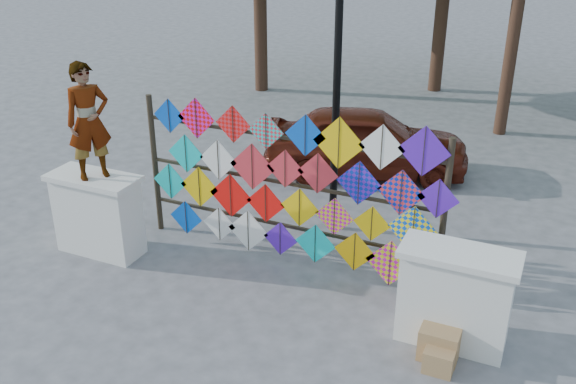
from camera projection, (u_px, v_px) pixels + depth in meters
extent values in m
plane|color=gray|center=(263.00, 283.00, 9.19)|extent=(80.00, 80.00, 0.00)
cube|color=white|center=(98.00, 217.00, 9.78)|extent=(1.30, 0.55, 1.20)
cube|color=white|center=(93.00, 178.00, 9.51)|extent=(1.40, 0.65, 0.08)
cube|color=white|center=(455.00, 300.00, 7.77)|extent=(1.30, 0.55, 1.20)
cube|color=white|center=(461.00, 255.00, 7.50)|extent=(1.40, 0.65, 0.08)
cylinder|color=black|center=(155.00, 165.00, 10.23)|extent=(0.09, 0.09, 2.30)
cylinder|color=black|center=(444.00, 219.00, 8.51)|extent=(0.09, 0.09, 2.30)
cube|color=black|center=(286.00, 226.00, 9.62)|extent=(4.60, 0.04, 0.04)
cube|color=black|center=(286.00, 183.00, 9.33)|extent=(4.60, 0.04, 0.04)
cube|color=black|center=(286.00, 138.00, 9.03)|extent=(4.60, 0.04, 0.04)
cube|color=blue|center=(169.00, 116.00, 9.66)|extent=(0.54, 0.01, 0.54)
cube|color=black|center=(169.00, 116.00, 9.65)|extent=(0.01, 0.01, 0.53)
cube|color=#F30F0A|center=(196.00, 118.00, 9.47)|extent=(0.63, 0.01, 0.63)
cube|color=black|center=(196.00, 119.00, 9.46)|extent=(0.01, 0.01, 0.62)
cube|color=red|center=(233.00, 124.00, 9.24)|extent=(0.57, 0.01, 0.57)
cube|color=black|center=(233.00, 124.00, 9.23)|extent=(0.01, 0.01, 0.56)
cube|color=#0CCCC8|center=(266.00, 131.00, 9.06)|extent=(0.55, 0.01, 0.55)
cube|color=black|center=(266.00, 132.00, 9.05)|extent=(0.01, 0.01, 0.54)
cube|color=blue|center=(305.00, 135.00, 8.82)|extent=(0.61, 0.01, 0.61)
cube|color=black|center=(305.00, 136.00, 8.81)|extent=(0.01, 0.01, 0.60)
cube|color=yellow|center=(339.00, 143.00, 8.65)|extent=(0.75, 0.01, 0.75)
cube|color=black|center=(339.00, 143.00, 8.64)|extent=(0.01, 0.01, 0.74)
cube|color=white|center=(382.00, 148.00, 8.42)|extent=(0.64, 0.01, 0.64)
cube|color=black|center=(381.00, 148.00, 8.41)|extent=(0.01, 0.01, 0.63)
cube|color=#541AC7|center=(424.00, 151.00, 8.19)|extent=(0.69, 0.01, 0.69)
cube|color=black|center=(424.00, 152.00, 8.18)|extent=(0.01, 0.01, 0.68)
cube|color=#0CCCC8|center=(186.00, 154.00, 9.75)|extent=(0.62, 0.01, 0.62)
cube|color=black|center=(185.00, 154.00, 9.75)|extent=(0.01, 0.01, 0.61)
cube|color=white|center=(218.00, 160.00, 9.55)|extent=(0.63, 0.01, 0.63)
cube|color=black|center=(218.00, 160.00, 9.54)|extent=(0.01, 0.01, 0.62)
cube|color=red|center=(252.00, 167.00, 9.34)|extent=(0.73, 0.01, 0.73)
cube|color=black|center=(252.00, 167.00, 9.33)|extent=(0.01, 0.01, 0.72)
cube|color=red|center=(285.00, 169.00, 9.12)|extent=(0.58, 0.01, 0.58)
cube|color=black|center=(285.00, 169.00, 9.11)|extent=(0.01, 0.01, 0.57)
cube|color=red|center=(318.00, 173.00, 8.93)|extent=(0.61, 0.01, 0.61)
cube|color=black|center=(317.00, 174.00, 8.92)|extent=(0.01, 0.01, 0.60)
cube|color=#541AC7|center=(359.00, 183.00, 8.72)|extent=(0.65, 0.01, 0.65)
cube|color=black|center=(359.00, 184.00, 8.71)|extent=(0.01, 0.01, 0.64)
cube|color=#0726B2|center=(401.00, 193.00, 8.51)|extent=(0.66, 0.01, 0.66)
cube|color=black|center=(401.00, 193.00, 8.50)|extent=(0.01, 0.01, 0.65)
cube|color=#541AC7|center=(438.00, 199.00, 8.32)|extent=(0.56, 0.01, 0.56)
cube|color=black|center=(438.00, 199.00, 8.31)|extent=(0.01, 0.01, 0.55)
cube|color=#0CCCC8|center=(170.00, 181.00, 10.05)|extent=(0.60, 0.01, 0.60)
cube|color=black|center=(170.00, 181.00, 10.04)|extent=(0.01, 0.01, 0.59)
cube|color=yellow|center=(199.00, 187.00, 9.85)|extent=(0.67, 0.01, 0.67)
cube|color=black|center=(199.00, 187.00, 9.84)|extent=(0.01, 0.01, 0.66)
cube|color=#F30F0A|center=(231.00, 196.00, 9.66)|extent=(0.71, 0.01, 0.71)
cube|color=black|center=(230.00, 196.00, 9.65)|extent=(0.01, 0.01, 0.70)
cube|color=#F30F0A|center=(266.00, 203.00, 9.45)|extent=(0.62, 0.01, 0.62)
cube|color=black|center=(265.00, 204.00, 9.44)|extent=(0.01, 0.01, 0.61)
cube|color=yellow|center=(300.00, 208.00, 9.23)|extent=(0.60, 0.01, 0.60)
cube|color=black|center=(299.00, 208.00, 9.22)|extent=(0.01, 0.01, 0.59)
cube|color=yellow|center=(334.00, 217.00, 9.04)|extent=(0.58, 0.01, 0.58)
cube|color=black|center=(334.00, 217.00, 9.03)|extent=(0.01, 0.01, 0.57)
cube|color=yellow|center=(372.00, 224.00, 8.83)|extent=(0.54, 0.01, 0.54)
cube|color=black|center=(371.00, 224.00, 8.82)|extent=(0.01, 0.01, 0.53)
cube|color=yellow|center=(413.00, 230.00, 8.60)|extent=(0.71, 0.01, 0.71)
cube|color=black|center=(413.00, 230.00, 8.59)|extent=(0.01, 0.01, 0.70)
cube|color=blue|center=(186.00, 217.00, 10.15)|extent=(0.58, 0.01, 0.58)
cube|color=black|center=(186.00, 218.00, 10.14)|extent=(0.01, 0.01, 0.57)
cube|color=white|center=(220.00, 224.00, 9.91)|extent=(0.57, 0.01, 0.57)
cube|color=black|center=(219.00, 224.00, 9.90)|extent=(0.01, 0.01, 0.56)
cube|color=white|center=(248.00, 231.00, 9.73)|extent=(0.68, 0.01, 0.68)
cube|color=black|center=(248.00, 231.00, 9.72)|extent=(0.01, 0.01, 0.67)
cube|color=#541AC7|center=(280.00, 239.00, 9.54)|extent=(0.55, 0.01, 0.55)
cube|color=black|center=(280.00, 239.00, 9.53)|extent=(0.01, 0.01, 0.54)
cube|color=#0CCCC8|center=(315.00, 244.00, 9.31)|extent=(0.63, 0.01, 0.63)
cube|color=black|center=(315.00, 244.00, 9.30)|extent=(0.01, 0.01, 0.62)
cube|color=#FFB508|center=(355.00, 252.00, 9.08)|extent=(0.61, 0.01, 0.61)
cube|color=black|center=(354.00, 252.00, 9.07)|extent=(0.01, 0.01, 0.60)
cube|color=#EE16B5|center=(390.00, 263.00, 8.91)|extent=(0.72, 0.01, 0.72)
cube|color=black|center=(390.00, 264.00, 8.90)|extent=(0.01, 0.01, 0.70)
cube|color=#EE16B5|center=(429.00, 271.00, 8.70)|extent=(0.56, 0.01, 0.56)
cube|color=black|center=(429.00, 271.00, 8.69)|extent=(0.01, 0.01, 0.55)
cylinder|color=#452C1D|center=(260.00, 21.00, 17.50)|extent=(0.36, 0.36, 3.85)
cylinder|color=#452C1D|center=(441.00, 16.00, 17.41)|extent=(0.36, 0.36, 4.12)
cylinder|color=#452C1D|center=(517.00, 13.00, 13.82)|extent=(0.28, 0.28, 5.50)
imported|color=#99999E|center=(88.00, 121.00, 9.11)|extent=(0.69, 0.75, 1.71)
imported|color=#581B0F|center=(366.00, 141.00, 12.56)|extent=(4.26, 2.78, 1.35)
cylinder|color=black|center=(336.00, 107.00, 9.85)|extent=(0.12, 0.12, 4.20)
cube|color=#AC8053|center=(440.00, 342.00, 7.67)|extent=(0.46, 0.41, 0.41)
cube|color=#AC8053|center=(439.00, 359.00, 7.47)|extent=(0.34, 0.32, 0.29)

